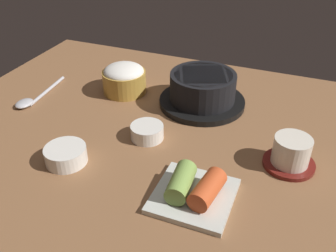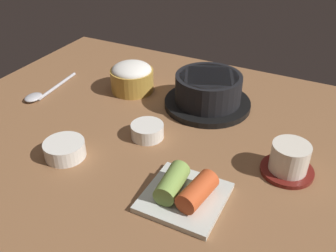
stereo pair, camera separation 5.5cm
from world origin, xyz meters
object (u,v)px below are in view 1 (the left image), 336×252
(rice_bowl, at_px, (124,78))
(tea_cup_with_saucer, at_px, (291,153))
(kimchi_plate, at_px, (194,190))
(side_bowl_near, at_px, (66,154))
(stone_pot, at_px, (203,90))
(banchan_cup_center, at_px, (147,131))
(spoon, at_px, (32,99))

(rice_bowl, xyz_separation_m, tea_cup_with_saucer, (0.41, -0.14, -0.01))
(kimchi_plate, height_order, side_bowl_near, kimchi_plate)
(stone_pot, distance_m, kimchi_plate, 0.31)
(stone_pot, distance_m, side_bowl_near, 0.34)
(banchan_cup_center, xyz_separation_m, kimchi_plate, (0.14, -0.13, 0.00))
(side_bowl_near, height_order, spoon, side_bowl_near)
(tea_cup_with_saucer, height_order, kimchi_plate, tea_cup_with_saucer)
(tea_cup_with_saucer, bearing_deg, spoon, 178.21)
(stone_pot, distance_m, tea_cup_with_saucer, 0.27)
(side_bowl_near, bearing_deg, spoon, 142.30)
(tea_cup_with_saucer, relative_size, banchan_cup_center, 1.42)
(stone_pot, relative_size, spoon, 1.13)
(side_bowl_near, bearing_deg, rice_bowl, 95.30)
(stone_pot, bearing_deg, banchan_cup_center, -109.70)
(kimchi_plate, distance_m, spoon, 0.49)
(rice_bowl, height_order, side_bowl_near, rice_bowl)
(stone_pot, xyz_separation_m, rice_bowl, (-0.20, -0.01, -0.00))
(spoon, bearing_deg, side_bowl_near, -37.70)
(stone_pot, height_order, banchan_cup_center, stone_pot)
(spoon, bearing_deg, tea_cup_with_saucer, -1.79)
(stone_pot, bearing_deg, kimchi_plate, -74.94)
(tea_cup_with_saucer, distance_m, banchan_cup_center, 0.28)
(kimchi_plate, bearing_deg, tea_cup_with_saucer, 47.28)
(stone_pot, relative_size, kimchi_plate, 1.55)
(side_bowl_near, relative_size, spoon, 0.44)
(tea_cup_with_saucer, relative_size, spoon, 0.54)
(rice_bowl, height_order, kimchi_plate, rice_bowl)
(kimchi_plate, relative_size, side_bowl_near, 1.66)
(kimchi_plate, xyz_separation_m, side_bowl_near, (-0.25, 0.00, -0.00))
(side_bowl_near, xyz_separation_m, spoon, (-0.21, 0.16, -0.01))
(kimchi_plate, bearing_deg, stone_pot, 105.06)
(stone_pot, height_order, kimchi_plate, stone_pot)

